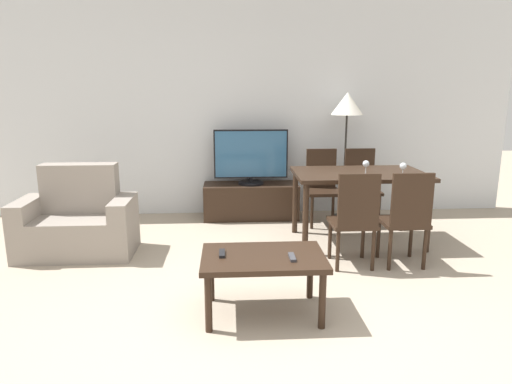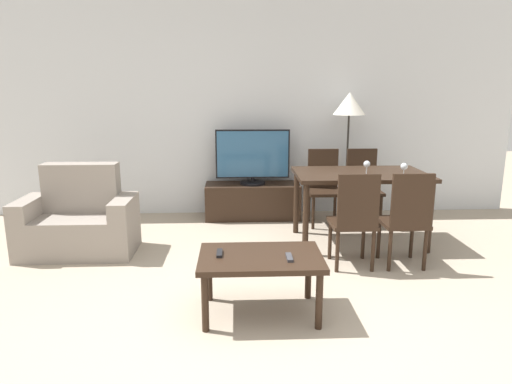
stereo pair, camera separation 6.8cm
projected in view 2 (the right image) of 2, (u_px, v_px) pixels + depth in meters
The scene contains 16 objects.
ground_plane at pixel (267, 348), 2.92m from camera, with size 18.00×18.00×0.00m, color tan.
wall_back at pixel (250, 110), 5.85m from camera, with size 6.86×0.06×2.70m.
armchair at pixel (79, 222), 4.57m from camera, with size 1.11×0.61×0.88m.
tv_stand at pixel (253, 201), 5.82m from camera, with size 1.19×0.45×0.44m.
tv at pixel (253, 157), 5.69m from camera, with size 0.92×0.32×0.69m.
coffee_table at pixel (261, 263), 3.28m from camera, with size 0.89×0.58×0.45m.
dining_table at pixel (360, 181), 4.78m from camera, with size 1.36×0.83×0.76m.
dining_chair_near at pixel (355, 217), 4.10m from camera, with size 0.40×0.40×0.90m.
dining_chair_far at pixel (363, 183), 5.54m from camera, with size 0.40×0.40×0.90m.
dining_chair_near_right at pixel (407, 216), 4.12m from camera, with size 0.40×0.40×0.90m.
dining_chair_far_left at pixel (324, 184), 5.52m from camera, with size 0.40×0.40×0.90m.
floor_lamp at pixel (349, 108), 5.54m from camera, with size 0.39×0.39×1.58m.
remote_primary at pixel (220, 253), 3.28m from camera, with size 0.04×0.15×0.02m.
remote_secondary at pixel (289, 257), 3.20m from camera, with size 0.04×0.15×0.02m.
wine_glass_left at pixel (404, 167), 4.46m from camera, with size 0.07×0.07×0.15m.
wine_glass_center at pixel (367, 165), 4.60m from camera, with size 0.07×0.07×0.15m.
Camera 2 is at (-0.19, -2.62, 1.63)m, focal length 32.00 mm.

